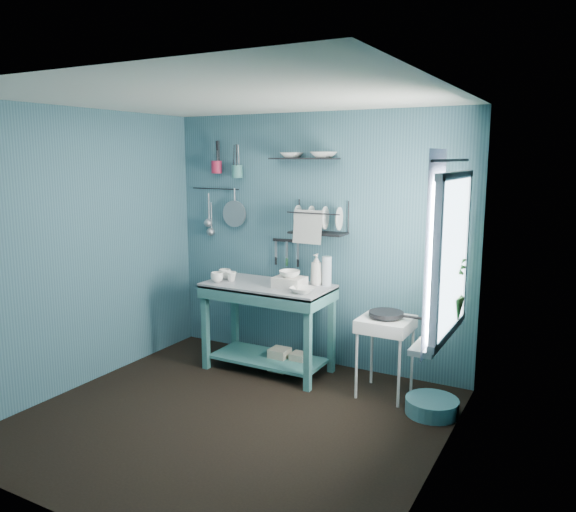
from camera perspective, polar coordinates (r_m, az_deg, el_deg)
The scene contains 36 objects.
floor at distance 4.71m, azimuth -5.73°, elevation -16.12°, with size 3.20×3.20×0.00m, color black.
ceiling at distance 4.25m, azimuth -6.35°, elevation 15.74°, with size 3.20×3.20×0.00m, color silver.
wall_back at distance 5.59m, azimuth 2.76°, elevation 1.57°, with size 3.20×3.20×0.00m, color #325967.
wall_front at distance 3.23m, azimuth -21.42°, elevation -5.49°, with size 3.20×3.20×0.00m, color #325967.
wall_left at distance 5.37m, azimuth -20.21°, elevation 0.61°, with size 3.00×3.00×0.00m, color #325967.
wall_right at distance 3.66m, azimuth 15.09°, elevation -3.33°, with size 3.00×3.00×0.00m, color #325967.
work_counter at distance 5.51m, azimuth -2.04°, elevation -7.28°, with size 1.22×0.61×0.87m, color #346E6A.
mug_left at distance 5.51m, azimuth -7.23°, elevation -2.15°, with size 0.12×0.12×0.10m, color white.
mug_mid at distance 5.53m, azimuth -5.78°, elevation -2.09°, with size 0.10×0.10×0.09m, color white.
mug_right at distance 5.65m, azimuth -6.44°, elevation -1.83°, with size 0.12×0.12×0.10m, color white.
wash_tub at distance 5.24m, azimuth 0.16°, elevation -2.68°, with size 0.28×0.22×0.10m, color beige.
tub_bowl at distance 5.23m, azimuth 0.16°, elevation -1.82°, with size 0.20×0.20×0.06m, color white.
soap_bottle at distance 5.34m, azimuth 2.90°, elevation -1.37°, with size 0.12×0.12×0.30m, color beige.
water_bottle at distance 5.32m, azimuth 3.96°, elevation -1.54°, with size 0.09×0.09×0.28m, color silver.
counter_bowl at distance 5.05m, azimuth 1.45°, elevation -3.47°, with size 0.22×0.22×0.05m, color white.
hotplate_stand at distance 5.05m, azimuth 9.81°, elevation -10.03°, with size 0.44×0.44×0.70m, color silver.
frying_pan at distance 4.93m, azimuth 9.94°, elevation -5.79°, with size 0.30×0.30×0.04m, color black.
knife_strip at distance 5.70m, azimuth -0.08°, elevation 1.59°, with size 0.32×0.02×0.03m, color black.
dish_rack at distance 5.40m, azimuth 3.09°, elevation 3.93°, with size 0.55×0.24×0.32m, color black.
upper_shelf at distance 5.47m, azimuth 1.61°, elevation 9.86°, with size 0.70×0.18×0.01m, color black.
shelf_bowl_left at distance 5.53m, azimuth 0.38°, elevation 9.67°, with size 0.21×0.21×0.05m, color white.
shelf_bowl_right at distance 5.38m, azimuth 3.64°, elevation 9.87°, with size 0.23×0.23×0.06m, color white.
utensil_cup_magenta at distance 6.04m, azimuth -7.27°, elevation 8.95°, with size 0.11×0.11×0.13m, color #A91F3C.
utensil_cup_teal at distance 5.89m, azimuth -5.19°, elevation 8.55°, with size 0.11×0.11×0.13m, color #3A7A74.
colander at distance 5.98m, azimuth -5.47°, elevation 4.29°, with size 0.28×0.28×0.03m, color #989A9F.
ladle_outer at distance 6.18m, azimuth -8.05°, elevation 4.93°, with size 0.01×0.01×0.30m, color #989A9F.
ladle_inner at distance 6.17m, azimuth -7.80°, elevation 4.02°, with size 0.01×0.01×0.30m, color #989A9F.
hook_rail at distance 6.12m, azimuth -7.37°, elevation 6.79°, with size 0.01×0.01×0.60m, color black.
window_glass at distance 4.06m, azimuth 16.49°, elevation 0.08°, with size 1.10×1.10×0.00m, color white.
windowsill at distance 4.22m, azimuth 14.96°, elevation -7.73°, with size 0.16×0.95×0.04m, color silver.
curtain at distance 3.78m, azimuth 14.59°, elevation 0.22°, with size 1.35×1.35×0.00m, color white.
curtain_rod at distance 4.02m, azimuth 16.33°, elevation 9.30°, with size 0.02×0.02×1.05m, color black.
potted_plant at distance 4.38m, azimuth 15.63°, elevation -3.25°, with size 0.30×0.30×0.53m, color #366A2A.
storage_tin_large at distance 5.60m, azimuth -0.86°, elevation -10.45°, with size 0.18×0.18×0.22m, color gray.
storage_tin_small at distance 5.54m, azimuth 1.12°, elevation -10.80°, with size 0.15×0.15×0.20m, color gray.
floor_basin at distance 4.88m, azimuth 14.42°, elevation -14.57°, with size 0.43×0.43×0.13m, color teal.
Camera 1 is at (2.42, -3.47, 2.08)m, focal length 35.00 mm.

